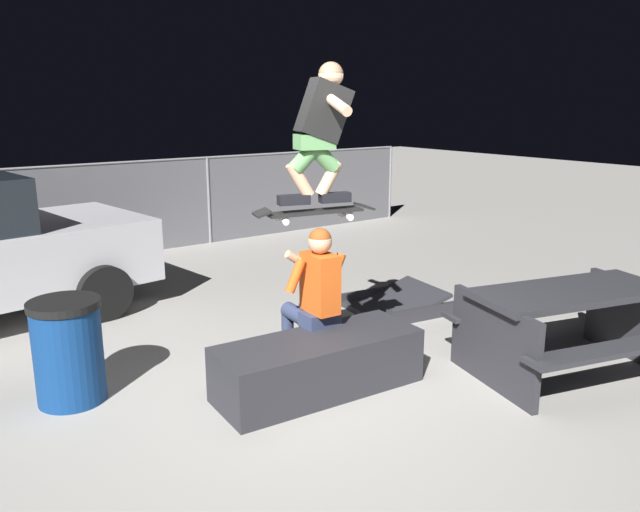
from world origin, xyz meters
TOP-DOWN VIEW (x-y plane):
  - ground_plane at (0.00, 0.00)m, footprint 40.00×40.00m
  - ledge_box_main at (0.21, 0.08)m, footprint 1.72×0.74m
  - person_sitting_on_ledge at (0.41, 0.43)m, footprint 0.60×0.77m
  - skateboard at (0.43, 0.43)m, footprint 1.04×0.47m
  - skater_airborne at (0.48, 0.42)m, footprint 0.64×0.87m
  - kicker_ramp at (2.09, 1.18)m, footprint 1.07×0.99m
  - picnic_table_back at (2.15, -0.89)m, footprint 1.99×1.73m
  - trash_bin at (-1.45, 1.09)m, footprint 0.54×0.54m
  - fence_back at (0.00, 5.55)m, footprint 12.05×0.05m

SIDE VIEW (x-z plane):
  - ground_plane at x=0.00m, z-range 0.00..0.00m
  - kicker_ramp at x=2.09m, z-range -0.11..0.22m
  - ledge_box_main at x=0.21m, z-range 0.00..0.45m
  - trash_bin at x=-1.45m, z-range 0.00..0.82m
  - picnic_table_back at x=2.15m, z-range 0.12..0.87m
  - person_sitting_on_ledge at x=0.41m, z-range 0.06..1.35m
  - fence_back at x=0.00m, z-range 0.05..1.46m
  - skateboard at x=0.43m, z-range 1.34..1.46m
  - skater_airborne at x=0.48m, z-range 1.53..2.65m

